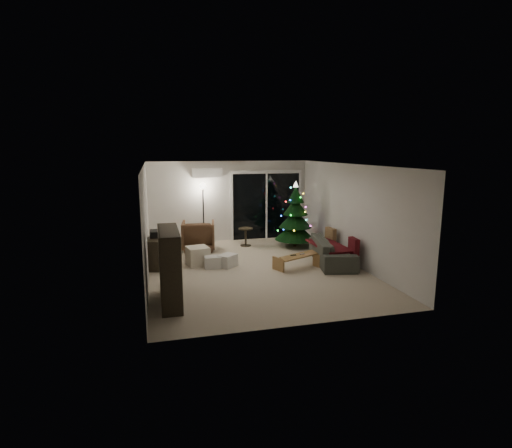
{
  "coord_description": "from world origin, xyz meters",
  "views": [
    {
      "loc": [
        -2.31,
        -9.02,
        2.86
      ],
      "look_at": [
        0.1,
        0.3,
        1.05
      ],
      "focal_mm": 28.0,
      "sensor_mm": 36.0,
      "label": 1
    }
  ],
  "objects_px": {
    "armchair": "(198,236)",
    "coffee_table": "(299,262)",
    "bookshelf": "(160,267)",
    "christmas_tree": "(295,214)",
    "media_cabinet": "(159,251)",
    "sofa": "(332,251)"
  },
  "relations": [
    {
      "from": "bookshelf",
      "to": "christmas_tree",
      "type": "height_order",
      "value": "christmas_tree"
    },
    {
      "from": "media_cabinet",
      "to": "christmas_tree",
      "type": "xyz_separation_m",
      "value": [
        3.96,
        1.02,
        0.6
      ]
    },
    {
      "from": "media_cabinet",
      "to": "coffee_table",
      "type": "relative_size",
      "value": 1.06
    },
    {
      "from": "media_cabinet",
      "to": "coffee_table",
      "type": "xyz_separation_m",
      "value": [
        3.27,
        -1.17,
        -0.19
      ]
    },
    {
      "from": "coffee_table",
      "to": "media_cabinet",
      "type": "bearing_deg",
      "value": 135.56
    },
    {
      "from": "armchair",
      "to": "christmas_tree",
      "type": "relative_size",
      "value": 0.48
    },
    {
      "from": "bookshelf",
      "to": "sofa",
      "type": "distance_m",
      "value": 4.66
    },
    {
      "from": "media_cabinet",
      "to": "christmas_tree",
      "type": "distance_m",
      "value": 4.14
    },
    {
      "from": "armchair",
      "to": "coffee_table",
      "type": "relative_size",
      "value": 0.84
    },
    {
      "from": "coffee_table",
      "to": "christmas_tree",
      "type": "distance_m",
      "value": 2.43
    },
    {
      "from": "sofa",
      "to": "christmas_tree",
      "type": "bearing_deg",
      "value": 22.57
    },
    {
      "from": "sofa",
      "to": "coffee_table",
      "type": "relative_size",
      "value": 1.91
    },
    {
      "from": "media_cabinet",
      "to": "bookshelf",
      "type": "bearing_deg",
      "value": -74.08
    },
    {
      "from": "armchair",
      "to": "christmas_tree",
      "type": "distance_m",
      "value": 2.9
    },
    {
      "from": "media_cabinet",
      "to": "armchair",
      "type": "relative_size",
      "value": 1.26
    },
    {
      "from": "bookshelf",
      "to": "sofa",
      "type": "xyz_separation_m",
      "value": [
        4.3,
        1.75,
        -0.39
      ]
    },
    {
      "from": "bookshelf",
      "to": "armchair",
      "type": "distance_m",
      "value": 4.05
    },
    {
      "from": "media_cabinet",
      "to": "coffee_table",
      "type": "height_order",
      "value": "media_cabinet"
    },
    {
      "from": "media_cabinet",
      "to": "coffee_table",
      "type": "bearing_deg",
      "value": -3.81
    },
    {
      "from": "christmas_tree",
      "to": "armchair",
      "type": "bearing_deg",
      "value": 174.31
    },
    {
      "from": "armchair",
      "to": "christmas_tree",
      "type": "xyz_separation_m",
      "value": [
        2.83,
        -0.28,
        0.55
      ]
    },
    {
      "from": "armchair",
      "to": "bookshelf",
      "type": "bearing_deg",
      "value": 81.77
    }
  ]
}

